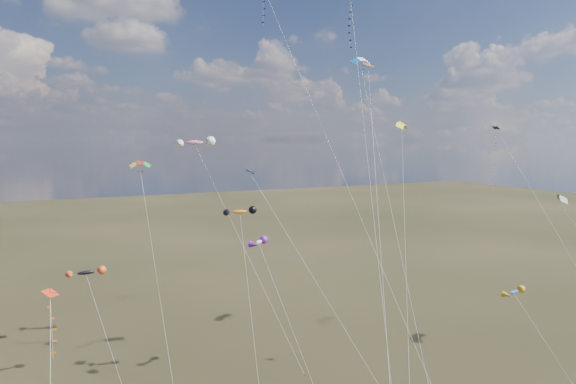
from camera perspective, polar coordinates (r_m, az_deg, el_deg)
name	(u,v)px	position (r m, az deg, el deg)	size (l,w,h in m)	color
diamond_black_high	(353,45)	(54.20, 7.21, 15.90)	(8.79, 20.27, 39.28)	black
diamond_navy_tall	(277,37)	(55.40, -1.18, 16.85)	(4.99, 27.06, 40.87)	#0A1F52
diamond_black_mid	(286,232)	(49.62, -0.19, -4.46)	(8.52, 15.38, 21.33)	black
diamond_red_low	(52,335)	(38.35, -24.78, -14.18)	(1.51, 10.52, 14.44)	red
diamond_navy_right	(503,171)	(55.07, 22.74, 2.18)	(3.20, 22.34, 25.67)	#111851
diamond_orange_center	(375,169)	(42.75, 9.67, 2.54)	(10.21, 18.23, 31.41)	#D25309
parafoil_yellow	(402,124)	(66.77, 12.57, 7.38)	(15.27, 20.27, 27.12)	yellow
parafoil_blue_white	(362,61)	(57.68, 8.20, 14.21)	(4.96, 18.12, 33.61)	#0F65AC
parafoil_striped	(563,196)	(67.20, 28.22, -0.42)	(3.95, 17.34, 18.61)	yellow
parafoil_tricolor	(140,164)	(60.95, -16.09, 3.03)	(2.44, 13.04, 22.27)	yellow
novelty_black_orange	(86,273)	(56.64, -21.51, -8.36)	(4.34, 6.27, 11.35)	black
novelty_orange_black	(240,212)	(52.34, -5.35, -2.28)	(3.43, 10.57, 17.54)	orange
novelty_white_purple	(259,242)	(53.69, -3.21, -5.62)	(4.17, 7.88, 14.22)	silver
novelty_redwhite_stripe	(195,143)	(62.31, -10.26, 5.38)	(8.96, 16.25, 24.67)	red
novelty_blue_yellow	(515,293)	(48.94, 23.89, -10.20)	(4.08, 8.57, 11.66)	#2355B1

